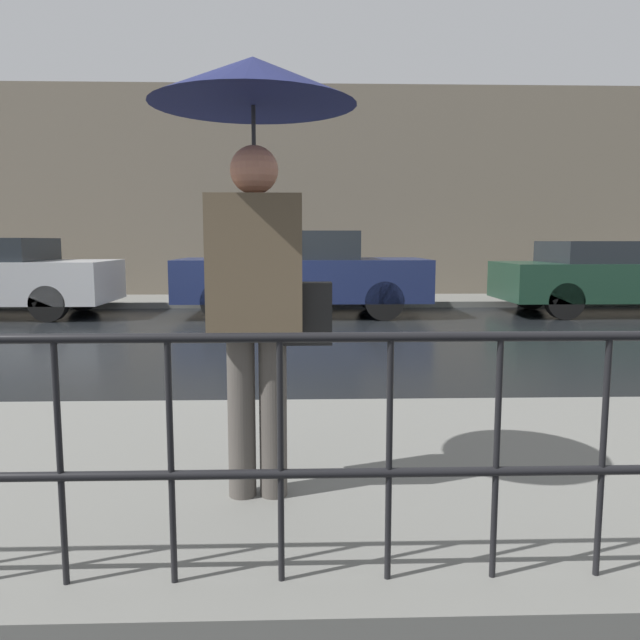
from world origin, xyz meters
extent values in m
plane|color=black|center=(0.00, 0.00, 0.00)|extent=(80.00, 80.00, 0.00)
cube|color=slate|center=(0.00, -5.45, 0.06)|extent=(28.00, 2.93, 0.12)
cube|color=slate|center=(0.00, 4.95, 0.06)|extent=(28.00, 1.93, 0.12)
cube|color=gold|center=(0.00, 0.00, 0.00)|extent=(25.20, 0.12, 0.01)
cube|color=#706656|center=(0.00, 6.07, 2.48)|extent=(28.00, 0.30, 4.96)
cylinder|color=black|center=(0.00, -6.67, 0.54)|extent=(12.00, 0.04, 0.04)
cylinder|color=black|center=(0.20, -6.67, 0.59)|extent=(0.02, 0.02, 0.92)
cylinder|color=black|center=(0.60, -6.67, 0.59)|extent=(0.02, 0.02, 0.92)
cylinder|color=black|center=(1.00, -6.67, 0.59)|extent=(0.02, 0.02, 0.92)
cylinder|color=black|center=(1.40, -6.67, 0.59)|extent=(0.02, 0.02, 0.92)
cylinder|color=black|center=(1.80, -6.67, 0.59)|extent=(0.02, 0.02, 0.92)
cylinder|color=black|center=(2.20, -6.67, 0.59)|extent=(0.02, 0.02, 0.92)
cylinder|color=#4C4742|center=(0.78, -5.87, 0.54)|extent=(0.14, 0.14, 0.83)
cylinder|color=#4C4742|center=(0.94, -5.87, 0.54)|extent=(0.14, 0.14, 0.83)
cube|color=brown|center=(0.86, -5.87, 1.28)|extent=(0.45, 0.27, 0.66)
sphere|color=tan|center=(0.86, -5.87, 1.72)|extent=(0.23, 0.23, 0.23)
cylinder|color=#262628|center=(0.86, -5.87, 1.65)|extent=(0.02, 0.02, 0.74)
cone|color=#191E4C|center=(0.86, -5.87, 2.12)|extent=(0.97, 0.97, 0.22)
cube|color=black|center=(1.11, -5.87, 1.04)|extent=(0.24, 0.12, 0.30)
cylinder|color=black|center=(-3.25, 3.64, 0.31)|extent=(0.63, 0.22, 0.63)
cylinder|color=black|center=(-3.25, 1.93, 0.31)|extent=(0.63, 0.22, 0.63)
cube|color=#19234C|center=(1.12, 2.78, 0.67)|extent=(4.59, 1.90, 0.76)
cube|color=#1E2328|center=(0.93, 2.78, 1.31)|extent=(2.39, 1.75, 0.51)
cylinder|color=black|center=(2.54, 3.62, 0.35)|extent=(0.69, 0.22, 0.69)
cylinder|color=black|center=(2.54, 1.94, 0.35)|extent=(0.69, 0.22, 0.69)
cylinder|color=black|center=(-0.31, 3.62, 0.35)|extent=(0.69, 0.22, 0.69)
cylinder|color=black|center=(-0.31, 1.94, 0.35)|extent=(0.69, 0.22, 0.69)
cube|color=#193828|center=(7.15, 2.78, 0.63)|extent=(4.51, 1.88, 0.70)
cube|color=#1E2328|center=(6.97, 2.78, 1.18)|extent=(2.35, 1.73, 0.40)
cylinder|color=black|center=(5.75, 3.61, 0.33)|extent=(0.66, 0.22, 0.66)
cylinder|color=black|center=(5.75, 1.95, 0.33)|extent=(0.66, 0.22, 0.66)
camera|label=1|loc=(1.07, -8.87, 1.39)|focal=35.00mm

